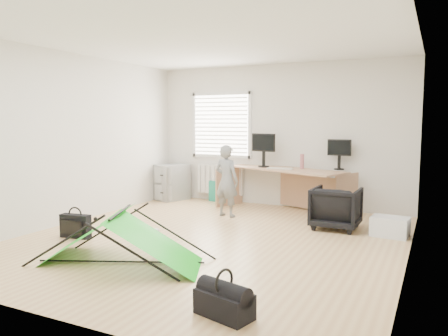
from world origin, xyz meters
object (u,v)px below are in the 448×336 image
at_px(monitor_right, 339,159).
at_px(office_chair, 336,208).
at_px(kite, 121,238).
at_px(duffel_bag, 224,304).
at_px(storage_crate, 390,227).
at_px(laptop_bag, 76,226).
at_px(desk, 284,189).
at_px(monitor_left, 264,155).
at_px(filing_cabinet, 172,182).
at_px(thermos, 302,161).
at_px(person, 227,181).

relative_size(monitor_right, office_chair, 0.59).
height_order(kite, duffel_bag, kite).
height_order(storage_crate, laptop_bag, laptop_bag).
distance_m(desk, monitor_left, 0.76).
bearing_deg(duffel_bag, desk, 116.99).
relative_size(office_chair, kite, 0.37).
bearing_deg(office_chair, filing_cabinet, -14.90).
relative_size(desk, monitor_right, 5.49).
relative_size(desk, duffel_bag, 4.64).
relative_size(office_chair, storage_crate, 1.41).
relative_size(desk, filing_cabinet, 3.06).
bearing_deg(storage_crate, thermos, 143.31).
bearing_deg(office_chair, storage_crate, 172.32).
height_order(desk, office_chair, desk).
xyz_separation_m(filing_cabinet, office_chair, (3.60, -1.02, -0.05)).
relative_size(office_chair, duffel_bag, 1.44).
bearing_deg(storage_crate, duffel_bag, -106.34).
relative_size(filing_cabinet, laptop_bag, 1.68).
relative_size(monitor_left, thermos, 1.82).
bearing_deg(storage_crate, monitor_left, 153.56).
bearing_deg(kite, monitor_right, 43.61).
distance_m(filing_cabinet, storage_crate, 4.54).
distance_m(filing_cabinet, monitor_left, 2.12).
height_order(filing_cabinet, monitor_left, monitor_left).
relative_size(office_chair, laptop_bag, 1.59).
bearing_deg(monitor_right, monitor_left, -172.30).
distance_m(storage_crate, duffel_bag, 3.47).
bearing_deg(office_chair, desk, -39.70).
relative_size(office_chair, person, 0.57).
height_order(monitor_left, monitor_right, monitor_left).
relative_size(desk, office_chair, 3.23).
xyz_separation_m(filing_cabinet, storage_crate, (4.38, -1.14, -0.23)).
relative_size(desk, person, 1.84).
bearing_deg(thermos, filing_cabinet, -178.33).
xyz_separation_m(person, duffel_bag, (1.67, -3.50, -0.51)).
bearing_deg(monitor_left, filing_cabinet, -169.31).
bearing_deg(filing_cabinet, storage_crate, 6.82).
relative_size(filing_cabinet, duffel_bag, 1.52).
distance_m(kite, laptop_bag, 1.43).
xyz_separation_m(office_chair, laptop_bag, (-3.15, -2.13, -0.15)).
bearing_deg(kite, thermos, 51.52).
bearing_deg(office_chair, monitor_left, -32.80).
bearing_deg(office_chair, thermos, -51.22).
distance_m(monitor_right, office_chair, 1.40).
height_order(monitor_right, person, person).
bearing_deg(laptop_bag, office_chair, 26.30).
distance_m(person, laptop_bag, 2.57).
distance_m(desk, monitor_right, 1.12).
bearing_deg(thermos, monitor_right, 10.57).
height_order(monitor_left, laptop_bag, monitor_left).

